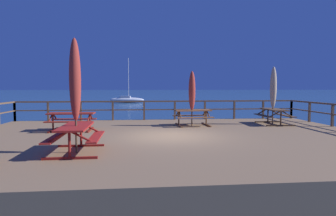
# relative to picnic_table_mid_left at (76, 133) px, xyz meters

# --- Properties ---
(ground_plane) EXTENTS (600.00, 600.00, 0.00)m
(ground_plane) POSITION_rel_picnic_table_mid_left_xyz_m (2.98, 2.62, -1.35)
(ground_plane) COLOR navy
(wooden_deck) EXTENTS (16.08, 11.58, 0.79)m
(wooden_deck) POSITION_rel_picnic_table_mid_left_xyz_m (2.98, 2.62, -0.95)
(wooden_deck) COLOR #846647
(wooden_deck) RESTS_ON ground
(railing_waterside_far) EXTENTS (15.88, 0.10, 1.09)m
(railing_waterside_far) POSITION_rel_picnic_table_mid_left_xyz_m (2.98, 8.25, 0.19)
(railing_waterside_far) COLOR brown
(railing_waterside_far) RESTS_ON wooden_deck
(picnic_table_mid_left) EXTENTS (1.43, 2.03, 0.78)m
(picnic_table_mid_left) POSITION_rel_picnic_table_mid_left_xyz_m (0.00, 0.00, 0.00)
(picnic_table_mid_left) COLOR maroon
(picnic_table_mid_left) RESTS_ON wooden_deck
(picnic_table_back_right) EXTENTS (1.81, 1.51, 0.78)m
(picnic_table_back_right) POSITION_rel_picnic_table_mid_left_xyz_m (4.38, 5.50, -0.01)
(picnic_table_back_right) COLOR brown
(picnic_table_back_right) RESTS_ON wooden_deck
(picnic_table_front_right) EXTENTS (1.48, 1.97, 0.78)m
(picnic_table_front_right) POSITION_rel_picnic_table_mid_left_xyz_m (8.54, 5.61, -0.00)
(picnic_table_front_right) COLOR brown
(picnic_table_front_right) RESTS_ON wooden_deck
(picnic_table_mid_centre) EXTENTS (1.93, 1.43, 0.78)m
(picnic_table_mid_centre) POSITION_rel_picnic_table_mid_left_xyz_m (-1.06, 4.37, -0.00)
(picnic_table_mid_centre) COLOR maroon
(picnic_table_mid_centre) RESTS_ON wooden_deck
(patio_umbrella_tall_front) EXTENTS (0.32, 0.32, 3.21)m
(patio_umbrella_tall_front) POSITION_rel_picnic_table_mid_left_xyz_m (0.02, -0.04, 1.48)
(patio_umbrella_tall_front) COLOR #4C3828
(patio_umbrella_tall_front) RESTS_ON wooden_deck
(patio_umbrella_short_front) EXTENTS (0.32, 0.32, 2.62)m
(patio_umbrella_short_front) POSITION_rel_picnic_table_mid_left_xyz_m (4.33, 5.43, 1.10)
(patio_umbrella_short_front) COLOR #4C3828
(patio_umbrella_short_front) RESTS_ON wooden_deck
(patio_umbrella_tall_mid_left) EXTENTS (0.32, 0.32, 2.87)m
(patio_umbrella_tall_mid_left) POSITION_rel_picnic_table_mid_left_xyz_m (8.47, 5.63, 1.26)
(patio_umbrella_tall_mid_left) COLOR #4C3828
(patio_umbrella_tall_mid_left) RESTS_ON wooden_deck
(sailboat_distant) EXTENTS (6.15, 2.35, 7.72)m
(sailboat_distant) POSITION_rel_picnic_table_mid_left_xyz_m (-0.17, 43.53, -0.83)
(sailboat_distant) COLOR silver
(sailboat_distant) RESTS_ON ground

